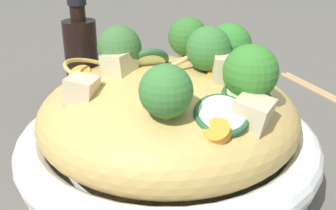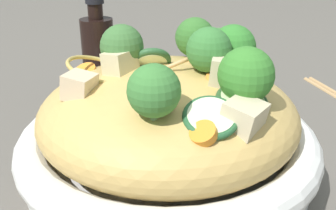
# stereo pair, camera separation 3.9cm
# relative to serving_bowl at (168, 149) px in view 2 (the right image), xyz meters

# --- Properties ---
(ground_plane) EXTENTS (3.00, 3.00, 0.00)m
(ground_plane) POSITION_rel_serving_bowl_xyz_m (0.00, 0.00, -0.03)
(ground_plane) COLOR #59534C
(serving_bowl) EXTENTS (0.31, 0.31, 0.06)m
(serving_bowl) POSITION_rel_serving_bowl_xyz_m (0.00, 0.00, 0.00)
(serving_bowl) COLOR white
(serving_bowl) RESTS_ON ground_plane
(noodle_heap) EXTENTS (0.26, 0.26, 0.11)m
(noodle_heap) POSITION_rel_serving_bowl_xyz_m (0.00, -0.00, 0.04)
(noodle_heap) COLOR tan
(noodle_heap) RESTS_ON serving_bowl
(broccoli_florets) EXTENTS (0.21, 0.19, 0.07)m
(broccoli_florets) POSITION_rel_serving_bowl_xyz_m (-0.01, 0.03, 0.10)
(broccoli_florets) COLOR #8DAC68
(broccoli_florets) RESTS_ON serving_bowl
(carrot_coins) EXTENTS (0.11, 0.19, 0.03)m
(carrot_coins) POSITION_rel_serving_bowl_xyz_m (0.04, 0.01, 0.08)
(carrot_coins) COLOR orange
(carrot_coins) RESTS_ON serving_bowl
(zucchini_slices) EXTENTS (0.13, 0.16, 0.04)m
(zucchini_slices) POSITION_rel_serving_bowl_xyz_m (0.03, 0.04, 0.08)
(zucchini_slices) COLOR beige
(zucchini_slices) RESTS_ON serving_bowl
(chicken_chunks) EXTENTS (0.09, 0.18, 0.05)m
(chicken_chunks) POSITION_rel_serving_bowl_xyz_m (0.03, 0.02, 0.09)
(chicken_chunks) COLOR beige
(chicken_chunks) RESTS_ON serving_bowl
(soy_sauce_bottle) EXTENTS (0.05, 0.05, 0.16)m
(soy_sauce_bottle) POSITION_rel_serving_bowl_xyz_m (-0.16, -0.18, 0.04)
(soy_sauce_bottle) COLOR black
(soy_sauce_bottle) RESTS_ON ground_plane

